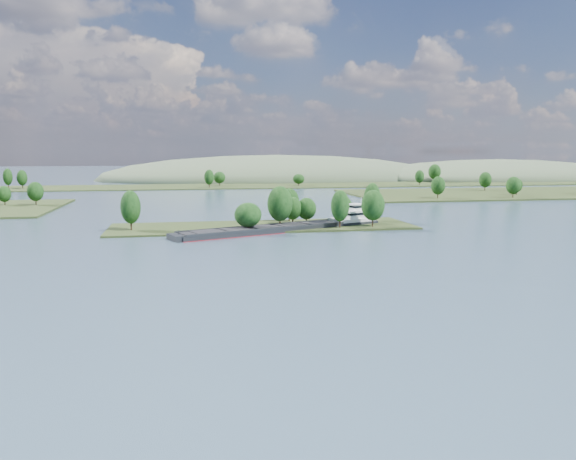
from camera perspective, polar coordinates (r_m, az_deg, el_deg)
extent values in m
plane|color=#374E60|center=(128.46, 1.32, -3.25)|extent=(1800.00, 1800.00, 0.00)
cube|color=#243115|center=(186.76, -2.55, 0.28)|extent=(100.00, 30.00, 1.20)
cylinder|color=black|center=(181.94, 5.29, 0.87)|extent=(0.50, 0.50, 3.99)
ellipsoid|color=black|center=(181.39, 5.31, 2.46)|extent=(6.02, 6.02, 10.27)
cylinder|color=black|center=(198.20, 0.12, 1.46)|extent=(0.50, 0.50, 3.80)
ellipsoid|color=black|center=(197.71, 0.12, 2.85)|extent=(7.28, 7.28, 9.77)
cylinder|color=black|center=(180.75, -0.82, 0.93)|extent=(0.50, 0.50, 4.41)
ellipsoid|color=black|center=(180.15, -0.82, 2.69)|extent=(8.28, 8.28, 11.34)
cylinder|color=black|center=(190.01, 0.48, 1.06)|extent=(0.50, 0.50, 3.03)
ellipsoid|color=black|center=(189.59, 0.48, 2.22)|extent=(6.29, 6.29, 7.79)
cylinder|color=black|center=(172.38, -4.07, 0.31)|extent=(0.50, 0.50, 2.94)
ellipsoid|color=black|center=(171.92, -4.09, 1.55)|extent=(8.44, 8.44, 7.56)
cylinder|color=black|center=(182.04, -15.64, 0.63)|extent=(0.50, 0.50, 4.09)
ellipsoid|color=black|center=(181.48, -15.71, 2.26)|extent=(6.25, 6.25, 10.53)
cylinder|color=black|center=(191.56, 1.89, 1.09)|extent=(0.50, 0.50, 2.90)
ellipsoid|color=black|center=(191.15, 1.90, 2.19)|extent=(6.78, 6.78, 7.45)
cylinder|color=black|center=(201.44, 8.51, 1.57)|extent=(0.50, 0.50, 4.40)
ellipsoid|color=black|center=(200.90, 8.55, 3.15)|extent=(6.04, 6.04, 11.33)
cylinder|color=black|center=(185.44, 8.60, 0.94)|extent=(0.50, 0.50, 3.95)
ellipsoid|color=black|center=(184.90, 8.63, 2.49)|extent=(7.66, 7.66, 10.16)
cylinder|color=black|center=(198.59, 5.46, 1.33)|extent=(0.50, 0.50, 3.04)
ellipsoid|color=black|center=(198.19, 5.48, 2.44)|extent=(7.31, 7.31, 7.81)
cylinder|color=black|center=(281.22, -24.23, 2.70)|extent=(0.50, 0.50, 3.47)
ellipsoid|color=black|center=(280.90, -24.28, 3.59)|extent=(7.34, 7.34, 8.91)
cylinder|color=black|center=(285.77, -26.83, 2.55)|extent=(0.50, 0.50, 2.88)
ellipsoid|color=black|center=(285.50, -26.87, 3.28)|extent=(5.91, 5.91, 7.39)
cylinder|color=black|center=(303.60, 14.97, 3.49)|extent=(0.50, 0.50, 3.72)
ellipsoid|color=black|center=(303.29, 15.01, 4.38)|extent=(7.34, 7.34, 9.58)
cylinder|color=black|center=(319.45, 21.89, 3.39)|extent=(0.50, 0.50, 3.67)
ellipsoid|color=black|center=(319.16, 21.93, 4.23)|extent=(7.69, 7.69, 9.43)
cylinder|color=black|center=(339.94, 22.18, 3.57)|extent=(0.50, 0.50, 3.08)
ellipsoid|color=black|center=(339.70, 22.22, 4.23)|extent=(6.39, 6.39, 7.93)
cylinder|color=black|center=(372.15, 19.37, 4.10)|extent=(0.50, 0.50, 3.80)
ellipsoid|color=black|center=(371.89, 19.41, 4.84)|extent=(7.70, 7.70, 9.78)
cube|color=#243115|center=(404.81, -7.07, 4.38)|extent=(900.00, 60.00, 1.20)
cylinder|color=black|center=(418.29, -26.54, 4.10)|extent=(0.50, 0.50, 4.36)
ellipsoid|color=black|center=(418.03, -26.59, 4.86)|extent=(6.07, 6.07, 11.22)
cylinder|color=black|center=(420.31, 13.21, 4.69)|extent=(0.50, 0.50, 3.62)
ellipsoid|color=black|center=(420.09, 13.23, 5.32)|extent=(6.67, 6.67, 9.30)
cylinder|color=black|center=(408.00, -6.97, 4.73)|extent=(0.50, 0.50, 3.32)
ellipsoid|color=black|center=(407.79, -6.98, 5.32)|extent=(8.45, 8.45, 8.54)
cylinder|color=black|center=(464.15, 14.65, 5.00)|extent=(0.50, 0.50, 4.73)
ellipsoid|color=black|center=(463.91, 14.67, 5.75)|extent=(9.78, 9.78, 12.16)
cylinder|color=black|center=(412.73, -25.36, 4.11)|extent=(0.50, 0.50, 4.04)
ellipsoid|color=black|center=(412.48, -25.40, 4.82)|extent=(6.71, 6.71, 10.38)
cylinder|color=black|center=(403.80, 1.09, 4.72)|extent=(0.50, 0.50, 2.78)
ellipsoid|color=black|center=(403.61, 1.09, 5.22)|extent=(8.46, 8.46, 7.15)
cylinder|color=black|center=(385.94, -8.00, 4.58)|extent=(0.50, 0.50, 4.04)
ellipsoid|color=black|center=(385.67, -8.02, 5.34)|extent=(6.61, 6.61, 10.38)
ellipsoid|color=#43553A|center=(553.75, 20.43, 4.90)|extent=(260.00, 140.00, 36.00)
ellipsoid|color=#43553A|center=(511.17, -1.07, 5.18)|extent=(320.00, 160.00, 44.00)
cube|color=black|center=(177.75, -0.44, 0.04)|extent=(69.38, 34.39, 1.95)
cube|color=maroon|center=(177.81, -0.44, -0.09)|extent=(69.61, 34.62, 0.22)
cube|color=black|center=(177.72, -3.13, 0.43)|extent=(51.37, 20.58, 0.71)
cube|color=black|center=(170.24, -1.70, 0.10)|extent=(51.37, 20.58, 0.71)
cube|color=black|center=(173.98, -2.43, 0.23)|extent=(52.53, 27.03, 0.27)
cube|color=black|center=(165.15, -8.31, -0.17)|extent=(10.12, 9.72, 0.31)
cube|color=black|center=(169.32, -5.30, 0.08)|extent=(10.12, 9.72, 0.31)
cube|color=black|center=(173.94, -2.43, 0.31)|extent=(10.12, 9.72, 0.31)
cube|color=black|center=(178.98, 0.28, 0.54)|extent=(10.12, 9.72, 0.31)
cube|color=black|center=(184.40, 2.84, 0.75)|extent=(10.12, 9.72, 0.31)
cube|color=black|center=(161.77, -11.32, -0.78)|extent=(5.42, 8.42, 1.78)
cylinder|color=black|center=(161.91, -11.04, -0.32)|extent=(0.28, 0.28, 1.95)
cube|color=silver|center=(193.43, 6.50, 1.09)|extent=(16.36, 13.16, 1.07)
cube|color=silver|center=(193.78, 6.71, 1.62)|extent=(10.88, 9.88, 2.67)
cube|color=black|center=(193.74, 6.71, 1.73)|extent=(11.11, 10.11, 0.80)
cube|color=silver|center=(194.10, 6.93, 2.32)|extent=(6.92, 6.92, 1.95)
cube|color=black|center=(194.07, 6.93, 2.42)|extent=(7.15, 7.15, 0.71)
cube|color=silver|center=(194.00, 6.93, 2.63)|extent=(7.38, 7.38, 0.18)
cylinder|color=silver|center=(195.32, 7.44, 2.97)|extent=(0.23, 0.23, 2.31)
cylinder|color=black|center=(193.84, 5.62, 2.70)|extent=(0.58, 0.58, 1.07)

